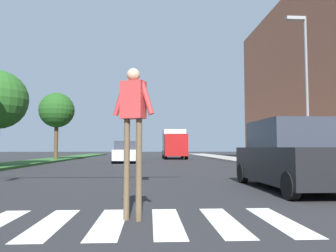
% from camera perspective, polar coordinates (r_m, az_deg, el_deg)
% --- Properties ---
extents(ground_plane, '(140.00, 140.00, 0.00)m').
position_cam_1_polar(ground_plane, '(28.88, -4.43, -6.05)').
color(ground_plane, '#262628').
extents(crosswalk, '(5.85, 2.20, 0.01)m').
position_cam_1_polar(crosswalk, '(5.50, -9.96, -15.96)').
color(crosswalk, silver).
rests_on(crosswalk, ground_plane).
extents(median_strip, '(2.89, 64.00, 0.15)m').
position_cam_1_polar(median_strip, '(28.30, -21.57, -5.70)').
color(median_strip, '#2D5B28').
rests_on(median_strip, ground_plane).
extents(tree_distant, '(3.18, 3.18, 6.06)m').
position_cam_1_polar(tree_distant, '(32.21, -18.47, 2.53)').
color(tree_distant, '#4C3823').
rests_on(tree_distant, median_strip).
extents(sidewalk_right, '(3.00, 64.00, 0.15)m').
position_cam_1_polar(sidewalk_right, '(28.08, 13.77, -5.87)').
color(sidewalk_right, '#9E9991').
rests_on(sidewalk_right, ground_plane).
extents(street_lamp_right, '(1.02, 0.24, 7.50)m').
position_cam_1_polar(street_lamp_right, '(17.74, 22.31, 7.67)').
color(street_lamp_right, slate).
rests_on(street_lamp_right, sidewalk_right).
extents(pedestrian_performer, '(0.72, 0.38, 2.49)m').
position_cam_1_polar(pedestrian_performer, '(5.52, -5.99, 1.37)').
color(pedestrian_performer, brown).
rests_on(pedestrian_performer, ground_plane).
extents(suv_crossing, '(2.01, 4.62, 1.97)m').
position_cam_1_polar(suv_crossing, '(10.12, 20.23, -4.88)').
color(suv_crossing, black).
rests_on(suv_crossing, ground_plane).
extents(sedan_midblock, '(2.08, 4.34, 1.69)m').
position_cam_1_polar(sedan_midblock, '(26.45, -7.33, -4.55)').
color(sedan_midblock, '#B7B7BC').
rests_on(sedan_midblock, ground_plane).
extents(truck_box_delivery, '(2.40, 6.20, 3.10)m').
position_cam_1_polar(truck_box_delivery, '(35.81, 1.07, -3.00)').
color(truck_box_delivery, maroon).
rests_on(truck_box_delivery, ground_plane).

